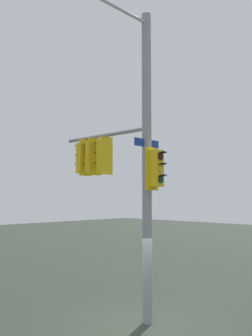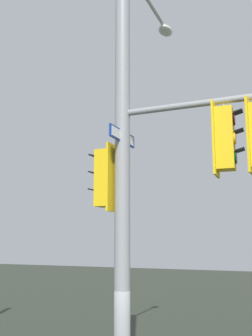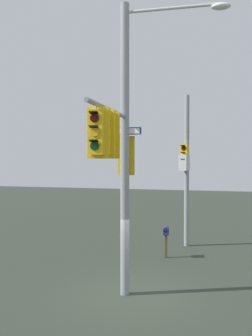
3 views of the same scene
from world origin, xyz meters
The scene contains 2 objects.
ground_plane centered at (0.00, 0.00, 0.00)m, with size 80.00×80.00×0.00m, color #2F372C.
main_signal_pole_assembly centered at (0.17, 0.70, 5.09)m, with size 3.87×4.48×9.50m.
Camera 1 is at (-8.17, -7.49, 3.72)m, focal length 39.45 mm.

